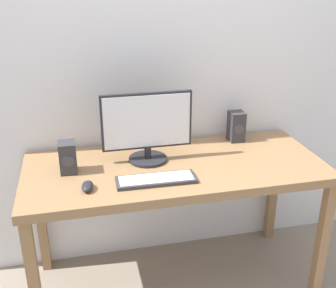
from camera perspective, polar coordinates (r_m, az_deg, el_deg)
The scene contains 8 objects.
ground_plane at distance 2.64m, azimuth 0.88°, elevation -18.11°, with size 6.00×6.00×0.00m, color gray.
wall_back at distance 2.37m, azimuth -1.17°, elevation 17.34°, with size 2.69×0.04×3.00m, color silver.
desk at distance 2.24m, azimuth 0.99°, elevation -4.54°, with size 1.58×0.67×0.77m.
monitor at distance 2.19m, azimuth -2.89°, elevation 2.38°, with size 0.48×0.20×0.37m.
keyboard_primary at distance 2.03m, azimuth -1.62°, elevation -4.89°, with size 0.39×0.14×0.02m.
mouse at distance 1.99m, azimuth -10.93°, elevation -5.69°, with size 0.05×0.10×0.04m, color #232328.
speaker_right at distance 2.51m, azimuth 9.30°, elevation 2.39°, with size 0.09×0.10×0.18m.
speaker_left at distance 2.15m, azimuth -13.52°, elevation -1.78°, with size 0.08×0.10×0.16m.
Camera 1 is at (-0.48, -1.93, 1.73)m, focal length 44.65 mm.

